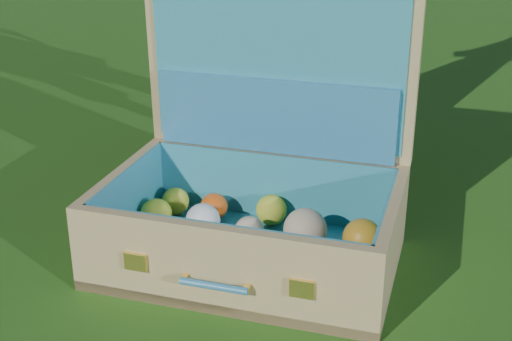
# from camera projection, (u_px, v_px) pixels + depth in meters

# --- Properties ---
(ground) EXTENTS (60.00, 60.00, 0.00)m
(ground) POSITION_uv_depth(u_px,v_px,m) (158.00, 279.00, 1.65)
(ground) COLOR #215114
(ground) RESTS_ON ground
(suitcase) EXTENTS (0.74, 0.58, 0.66)m
(suitcase) POSITION_uv_depth(u_px,v_px,m) (259.00, 179.00, 1.71)
(suitcase) COLOR tan
(suitcase) RESTS_ON ground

